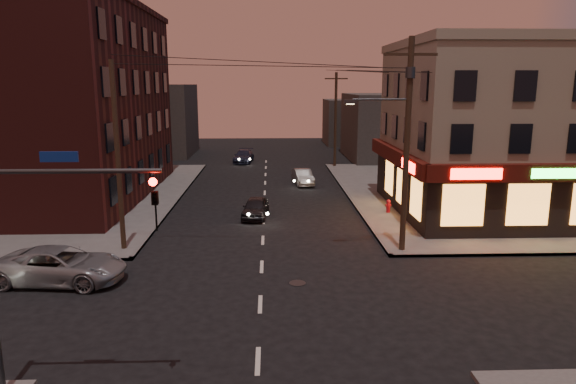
{
  "coord_description": "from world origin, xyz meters",
  "views": [
    {
      "loc": [
        0.4,
        -17.85,
        8.04
      ],
      "look_at": [
        1.22,
        5.09,
        3.2
      ],
      "focal_mm": 32.0,
      "sensor_mm": 36.0,
      "label": 1
    }
  ],
  "objects_px": {
    "suv_cross": "(60,265)",
    "sedan_near": "(256,208)",
    "sedan_mid": "(303,177)",
    "sedan_far": "(244,156)",
    "fire_hydrant": "(388,205)"
  },
  "relations": [
    {
      "from": "suv_cross",
      "to": "sedan_near",
      "type": "xyz_separation_m",
      "value": [
        7.75,
        10.31,
        -0.12
      ]
    },
    {
      "from": "sedan_mid",
      "to": "sedan_far",
      "type": "relative_size",
      "value": 0.85
    },
    {
      "from": "suv_cross",
      "to": "sedan_near",
      "type": "bearing_deg",
      "value": -30.8
    },
    {
      "from": "sedan_near",
      "to": "sedan_mid",
      "type": "bearing_deg",
      "value": 77.32
    },
    {
      "from": "suv_cross",
      "to": "fire_hydrant",
      "type": "relative_size",
      "value": 6.39
    },
    {
      "from": "suv_cross",
      "to": "sedan_mid",
      "type": "distance_m",
      "value": 23.64
    },
    {
      "from": "sedan_near",
      "to": "sedan_mid",
      "type": "distance_m",
      "value": 11.03
    },
    {
      "from": "sedan_near",
      "to": "fire_hydrant",
      "type": "height_order",
      "value": "sedan_near"
    },
    {
      "from": "sedan_near",
      "to": "fire_hydrant",
      "type": "relative_size",
      "value": 4.36
    },
    {
      "from": "suv_cross",
      "to": "fire_hydrant",
      "type": "bearing_deg",
      "value": -50.32
    },
    {
      "from": "suv_cross",
      "to": "fire_hydrant",
      "type": "xyz_separation_m",
      "value": [
        16.05,
        10.65,
        -0.13
      ]
    },
    {
      "from": "suv_cross",
      "to": "sedan_far",
      "type": "relative_size",
      "value": 1.18
    },
    {
      "from": "fire_hydrant",
      "to": "sedan_mid",
      "type": "bearing_deg",
      "value": 115.05
    },
    {
      "from": "suv_cross",
      "to": "sedan_far",
      "type": "bearing_deg",
      "value": -4.01
    },
    {
      "from": "sedan_near",
      "to": "sedan_far",
      "type": "distance_m",
      "value": 22.83
    }
  ]
}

